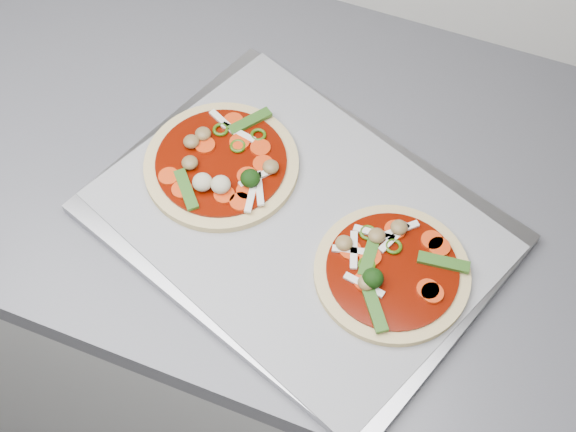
% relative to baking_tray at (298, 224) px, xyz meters
% --- Properties ---
extents(base_cabinet, '(3.60, 0.60, 0.86)m').
position_rel_baking_tray_xyz_m(base_cabinet, '(-0.63, 0.08, -0.48)').
color(base_cabinet, silver).
rests_on(base_cabinet, ground).
extents(baking_tray, '(0.54, 0.46, 0.01)m').
position_rel_baking_tray_xyz_m(baking_tray, '(0.00, 0.00, 0.00)').
color(baking_tray, '#939398').
rests_on(baking_tray, countertop).
extents(parchment, '(0.52, 0.46, 0.00)m').
position_rel_baking_tray_xyz_m(parchment, '(0.00, 0.00, 0.01)').
color(parchment, gray).
rests_on(parchment, baking_tray).
extents(pizza_left, '(0.23, 0.23, 0.03)m').
position_rel_baking_tray_xyz_m(pizza_left, '(-0.11, 0.03, 0.02)').
color(pizza_left, '#DECB7E').
rests_on(pizza_left, parchment).
extents(pizza_right, '(0.24, 0.24, 0.03)m').
position_rel_baking_tray_xyz_m(pizza_right, '(0.12, -0.03, 0.02)').
color(pizza_right, '#DECB7E').
rests_on(pizza_right, parchment).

